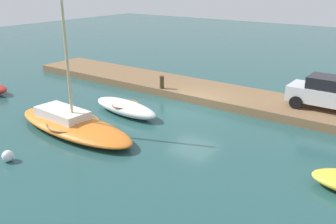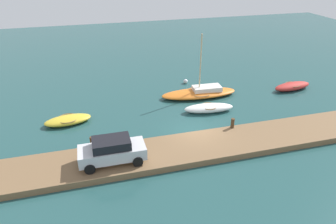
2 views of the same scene
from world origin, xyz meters
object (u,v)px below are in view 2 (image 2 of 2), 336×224
object	(u,v)px
parked_car	(112,150)
mooring_post_west	(92,143)
sailboat_orange	(200,92)
marker_buoy	(186,81)
mooring_post_mid_west	(233,123)
rowboat_red	(292,86)
rowboat_yellow	(68,120)
rowboat_white	(209,108)

from	to	relation	value
parked_car	mooring_post_west	bearing A→B (deg)	122.45
sailboat_orange	marker_buoy	size ratio (longest dim) A/B	16.06
mooring_post_mid_west	marker_buoy	world-z (taller)	mooring_post_mid_west
mooring_post_west	marker_buoy	size ratio (longest dim) A/B	1.91
rowboat_red	marker_buoy	world-z (taller)	rowboat_red
mooring_post_west	marker_buoy	xyz separation A→B (m)	(9.92, 10.20, -0.65)
rowboat_red	marker_buoy	bearing A→B (deg)	148.61
rowboat_yellow	parked_car	world-z (taller)	parked_car
rowboat_red	mooring_post_west	world-z (taller)	mooring_post_west
parked_car	marker_buoy	world-z (taller)	parked_car
sailboat_orange	parked_car	world-z (taller)	sailboat_orange
rowboat_yellow	sailboat_orange	distance (m)	12.06
rowboat_red	marker_buoy	distance (m)	10.51
rowboat_yellow	marker_buoy	xyz separation A→B (m)	(11.58, 5.49, -0.08)
rowboat_white	mooring_post_west	size ratio (longest dim) A/B	5.07
mooring_post_west	mooring_post_mid_west	xyz separation A→B (m)	(10.20, 0.00, -0.05)
parked_car	marker_buoy	distance (m)	14.94
rowboat_white	rowboat_yellow	xyz separation A→B (m)	(-11.48, 1.05, -0.04)
rowboat_white	mooring_post_mid_west	size ratio (longest dim) A/B	5.74
rowboat_yellow	sailboat_orange	size ratio (longest dim) A/B	0.52
mooring_post_west	mooring_post_mid_west	distance (m)	10.20
rowboat_red	mooring_post_west	size ratio (longest dim) A/B	4.87
mooring_post_west	parked_car	bearing A→B (deg)	-57.88
sailboat_orange	parked_car	bearing A→B (deg)	-133.32
sailboat_orange	mooring_post_mid_west	distance (m)	6.84
sailboat_orange	rowboat_white	bearing A→B (deg)	-94.36
rowboat_red	mooring_post_west	bearing A→B (deg)	-170.37
mooring_post_west	rowboat_yellow	bearing A→B (deg)	109.37
rowboat_white	sailboat_orange	world-z (taller)	sailboat_orange
rowboat_white	marker_buoy	xyz separation A→B (m)	(0.10, 6.54, -0.12)
rowboat_red	rowboat_yellow	xyz separation A→B (m)	(-21.16, -1.17, -0.06)
rowboat_yellow	marker_buoy	size ratio (longest dim) A/B	8.34
rowboat_red	parked_car	distance (m)	19.93
rowboat_red	marker_buoy	size ratio (longest dim) A/B	9.28
mooring_post_west	rowboat_white	bearing A→B (deg)	20.45
rowboat_red	rowboat_yellow	world-z (taller)	rowboat_red
mooring_post_west	mooring_post_mid_west	world-z (taller)	mooring_post_west
rowboat_red	mooring_post_mid_west	world-z (taller)	mooring_post_mid_west
rowboat_yellow	marker_buoy	world-z (taller)	rowboat_yellow
rowboat_red	rowboat_yellow	size ratio (longest dim) A/B	1.11
rowboat_white	mooring_post_west	distance (m)	10.49
mooring_post_west	parked_car	size ratio (longest dim) A/B	0.21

